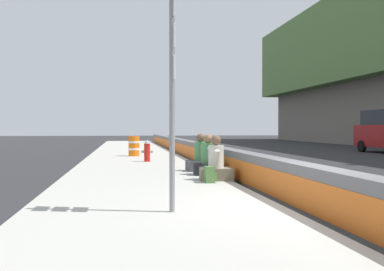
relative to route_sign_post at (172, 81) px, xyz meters
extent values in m
plane|color=#2B2B2D|center=(0.03, -2.40, -2.23)|extent=(160.00, 160.00, 0.00)
cube|color=#B5B2A8|center=(0.03, 0.25, -2.16)|extent=(80.00, 4.40, 0.14)
cube|color=slate|center=(0.03, -2.40, -1.81)|extent=(76.00, 0.44, 0.85)
cube|color=orange|center=(0.03, -2.17, -1.85)|extent=(74.48, 0.01, 0.54)
cylinder|color=gray|center=(0.00, 0.01, -0.29)|extent=(0.09, 0.09, 3.60)
cube|color=white|center=(0.00, -0.01, 1.21)|extent=(0.44, 0.02, 0.36)
cube|color=black|center=(0.00, -0.03, 1.21)|extent=(0.30, 0.01, 0.10)
cube|color=white|center=(0.00, -0.01, 0.71)|extent=(0.44, 0.02, 0.36)
cube|color=#1956AD|center=(0.00, -0.03, 0.71)|extent=(0.30, 0.01, 0.10)
cube|color=white|center=(0.00, -0.01, 0.21)|extent=(0.44, 0.02, 0.36)
cube|color=#1956AD|center=(0.00, -0.03, 0.21)|extent=(0.30, 0.01, 0.10)
cylinder|color=red|center=(10.95, -0.15, -1.73)|extent=(0.24, 0.24, 0.72)
cone|color=gray|center=(10.95, -0.15, -1.29)|extent=(0.26, 0.26, 0.16)
cylinder|color=gray|center=(10.95, -0.32, -1.70)|extent=(0.10, 0.12, 0.10)
cylinder|color=gray|center=(10.95, 0.02, -1.70)|extent=(0.10, 0.12, 0.10)
cube|color=#706651|center=(4.27, -1.59, -1.94)|extent=(0.78, 0.89, 0.31)
cylinder|color=beige|center=(4.27, -1.59, -1.49)|extent=(0.40, 0.40, 0.59)
sphere|color=brown|center=(4.27, -1.59, -1.07)|extent=(0.26, 0.26, 0.26)
cylinder|color=beige|center=(4.49, -1.61, -1.55)|extent=(0.31, 0.17, 0.52)
cylinder|color=beige|center=(4.06, -1.57, -1.55)|extent=(0.31, 0.17, 0.52)
cube|color=black|center=(5.61, -1.64, -1.94)|extent=(0.79, 0.90, 0.31)
cylinder|color=#4C8951|center=(5.61, -1.64, -1.49)|extent=(0.40, 0.40, 0.59)
sphere|color=#8E6647|center=(5.61, -1.64, -1.06)|extent=(0.26, 0.26, 0.26)
cylinder|color=#4C8951|center=(5.83, -1.66, -1.54)|extent=(0.31, 0.17, 0.52)
cylinder|color=#4C8951|center=(5.39, -1.62, -1.54)|extent=(0.31, 0.17, 0.52)
cube|color=#424247|center=(6.80, -1.61, -1.94)|extent=(0.77, 0.88, 0.31)
cylinder|color=#4C8951|center=(6.80, -1.61, -1.48)|extent=(0.40, 0.40, 0.59)
sphere|color=brown|center=(6.80, -1.61, -1.05)|extent=(0.26, 0.26, 0.26)
cylinder|color=#4C8951|center=(7.02, -1.60, -1.54)|extent=(0.31, 0.16, 0.52)
cylinder|color=#4C8951|center=(6.58, -1.63, -1.54)|extent=(0.31, 0.16, 0.52)
cube|color=#4C7A3D|center=(3.73, -1.31, -1.89)|extent=(0.32, 0.22, 0.40)
cube|color=#4C7A3D|center=(3.73, -1.45, -1.95)|extent=(0.22, 0.06, 0.20)
cylinder|color=orange|center=(14.63, 0.28, -1.62)|extent=(0.52, 0.52, 0.95)
cylinder|color=white|center=(14.63, 0.28, -1.43)|extent=(0.54, 0.54, 0.10)
cylinder|color=white|center=(14.63, 0.28, -1.76)|extent=(0.54, 0.54, 0.10)
cylinder|color=black|center=(18.80, -13.71, -1.87)|extent=(0.73, 0.24, 0.72)
camera|label=1|loc=(-7.22, 0.77, -0.75)|focal=42.54mm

